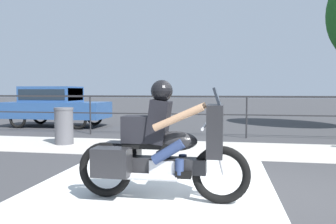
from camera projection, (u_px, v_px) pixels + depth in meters
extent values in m
plane|color=#38383A|center=(269.00, 193.00, 4.68)|extent=(120.00, 120.00, 0.00)
cube|color=#B7B2A8|center=(251.00, 150.00, 8.01)|extent=(44.00, 2.40, 0.01)
cube|color=silver|center=(150.00, 191.00, 4.78)|extent=(3.62, 6.00, 0.01)
cube|color=#232326|center=(247.00, 97.00, 10.00)|extent=(36.00, 0.04, 0.06)
cube|color=#232326|center=(247.00, 115.00, 10.04)|extent=(36.00, 0.03, 0.04)
cylinder|color=#232326|center=(90.00, 115.00, 10.94)|extent=(0.05, 0.05, 1.31)
cylinder|color=#232326|center=(247.00, 117.00, 10.04)|extent=(0.05, 0.05, 1.31)
torus|color=black|center=(221.00, 175.00, 4.23)|extent=(0.76, 0.11, 0.76)
torus|color=black|center=(105.00, 170.00, 4.51)|extent=(0.76, 0.11, 0.76)
cube|color=#232326|center=(161.00, 165.00, 4.36)|extent=(1.20, 0.22, 0.20)
cube|color=silver|center=(164.00, 169.00, 4.36)|extent=(0.34, 0.26, 0.26)
ellipsoid|color=#232326|center=(175.00, 141.00, 4.31)|extent=(0.59, 0.30, 0.26)
cube|color=black|center=(150.00, 145.00, 4.37)|extent=(0.69, 0.28, 0.08)
cube|color=#232326|center=(215.00, 130.00, 4.21)|extent=(0.20, 0.53, 0.66)
cube|color=#1E232B|center=(217.00, 97.00, 4.17)|extent=(0.10, 0.45, 0.24)
cylinder|color=silver|center=(204.00, 126.00, 4.23)|extent=(0.04, 0.70, 0.04)
cylinder|color=silver|center=(145.00, 177.00, 4.25)|extent=(0.87, 0.09, 0.09)
cube|color=#232326|center=(112.00, 162.00, 4.23)|extent=(0.48, 0.28, 0.37)
cube|color=#232326|center=(123.00, 155.00, 4.70)|extent=(0.48, 0.28, 0.37)
cylinder|color=silver|center=(219.00, 153.00, 4.22)|extent=(0.19, 0.06, 0.57)
cube|color=black|center=(159.00, 122.00, 4.33)|extent=(0.32, 0.36, 0.59)
sphere|color=tan|center=(162.00, 92.00, 4.30)|extent=(0.23, 0.23, 0.23)
sphere|color=black|center=(162.00, 91.00, 4.30)|extent=(0.29, 0.29, 0.29)
cylinder|color=navy|center=(168.00, 152.00, 4.18)|extent=(0.44, 0.13, 0.34)
cylinder|color=navy|center=(180.00, 167.00, 4.17)|extent=(0.11, 0.11, 0.20)
cube|color=black|center=(183.00, 175.00, 4.17)|extent=(0.20, 0.10, 0.09)
cylinder|color=navy|center=(172.00, 148.00, 4.48)|extent=(0.44, 0.13, 0.34)
cylinder|color=navy|center=(183.00, 162.00, 4.46)|extent=(0.11, 0.11, 0.20)
cube|color=black|center=(186.00, 169.00, 4.46)|extent=(0.20, 0.10, 0.09)
cylinder|color=tan|center=(178.00, 118.00, 3.98)|extent=(0.64, 0.09, 0.35)
cylinder|color=tan|center=(184.00, 114.00, 4.57)|extent=(0.64, 0.09, 0.35)
cube|color=black|center=(137.00, 129.00, 4.39)|extent=(0.36, 0.31, 0.35)
cube|color=#284C84|center=(57.00, 110.00, 13.27)|extent=(4.05, 1.70, 0.64)
cube|color=#284C84|center=(52.00, 94.00, 13.27)|extent=(2.11, 1.50, 0.62)
cube|color=#19232D|center=(75.00, 94.00, 13.08)|extent=(0.04, 1.33, 0.50)
cube|color=#19232D|center=(52.00, 94.00, 13.27)|extent=(1.94, 1.53, 0.41)
torus|color=black|center=(78.00, 120.00, 12.29)|extent=(0.72, 0.11, 0.72)
torus|color=black|center=(94.00, 117.00, 13.83)|extent=(0.72, 0.11, 0.72)
torus|color=black|center=(18.00, 119.00, 12.74)|extent=(0.72, 0.11, 0.72)
torus|color=black|center=(40.00, 116.00, 14.28)|extent=(0.72, 0.11, 0.72)
cylinder|color=#515156|center=(64.00, 127.00, 8.91)|extent=(0.49, 0.49, 0.95)
cylinder|color=#515156|center=(64.00, 109.00, 8.87)|extent=(0.52, 0.52, 0.06)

